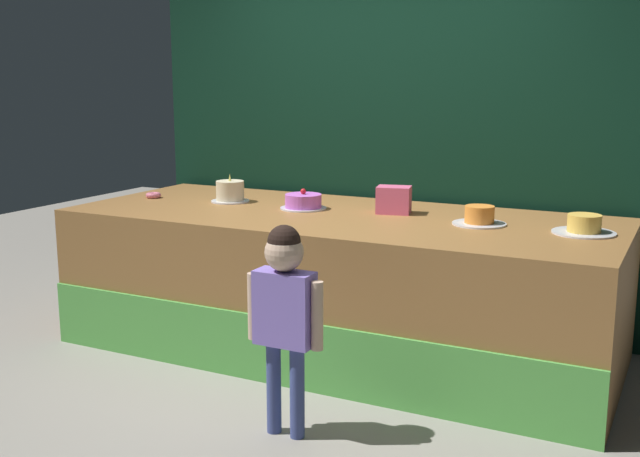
{
  "coord_description": "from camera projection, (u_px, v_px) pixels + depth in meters",
  "views": [
    {
      "loc": [
        2.03,
        -3.62,
        1.75
      ],
      "look_at": [
        0.0,
        0.42,
        0.85
      ],
      "focal_mm": 43.13,
      "sensor_mm": 36.0,
      "label": 1
    }
  ],
  "objects": [
    {
      "name": "ground_plane",
      "position": [
        287.0,
        386.0,
        4.41
      ],
      "size": [
        12.0,
        12.0,
        0.0
      ],
      "primitive_type": "plane",
      "color": "gray"
    },
    {
      "name": "stage_platform",
      "position": [
        339.0,
        283.0,
        4.93
      ],
      "size": [
        3.45,
        1.41,
        0.89
      ],
      "color": "#9E6B38",
      "rests_on": "ground_plane"
    },
    {
      "name": "curtain_backdrop",
      "position": [
        388.0,
        112.0,
        5.42
      ],
      "size": [
        3.69,
        0.08,
        2.99
      ],
      "primitive_type": "cube",
      "color": "black",
      "rests_on": "ground_plane"
    },
    {
      "name": "child_figure",
      "position": [
        285.0,
        302.0,
        3.68
      ],
      "size": [
        0.41,
        0.19,
        1.06
      ],
      "color": "#3F4C8C",
      "rests_on": "ground_plane"
    },
    {
      "name": "pink_box",
      "position": [
        394.0,
        200.0,
        4.86
      ],
      "size": [
        0.24,
        0.2,
        0.17
      ],
      "primitive_type": "cube",
      "rotation": [
        0.0,
        0.0,
        0.23
      ],
      "color": "#EC608E",
      "rests_on": "stage_platform"
    },
    {
      "name": "donut",
      "position": [
        153.0,
        195.0,
        5.48
      ],
      "size": [
        0.11,
        0.11,
        0.04
      ],
      "primitive_type": "torus",
      "color": "pink",
      "rests_on": "stage_platform"
    },
    {
      "name": "cake_far_left",
      "position": [
        230.0,
        192.0,
        5.3
      ],
      "size": [
        0.26,
        0.26,
        0.2
      ],
      "color": "silver",
      "rests_on": "stage_platform"
    },
    {
      "name": "cake_center_left",
      "position": [
        303.0,
        202.0,
        5.02
      ],
      "size": [
        0.3,
        0.3,
        0.13
      ],
      "color": "silver",
      "rests_on": "stage_platform"
    },
    {
      "name": "cake_center_right",
      "position": [
        479.0,
        217.0,
        4.49
      ],
      "size": [
        0.32,
        0.32,
        0.11
      ],
      "color": "silver",
      "rests_on": "stage_platform"
    },
    {
      "name": "cake_far_right",
      "position": [
        584.0,
        226.0,
        4.24
      ],
      "size": [
        0.35,
        0.35,
        0.11
      ],
      "color": "silver",
      "rests_on": "stage_platform"
    }
  ]
}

